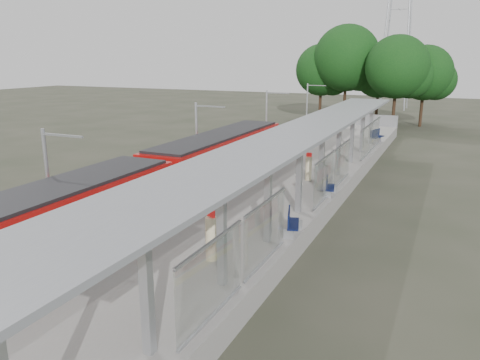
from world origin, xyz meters
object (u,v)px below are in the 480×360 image
at_px(bench_near, 291,222).
at_px(info_pillar_near, 211,238).
at_px(info_pillar_far, 309,168).
at_px(train, 153,188).
at_px(litter_bin, 324,172).
at_px(bench_mid, 329,186).
at_px(bench_far, 376,136).

relative_size(bench_near, info_pillar_near, 0.82).
distance_m(info_pillar_near, info_pillar_far, 12.41).
bearing_deg(train, litter_bin, 56.14).
bearing_deg(info_pillar_near, bench_mid, 102.84).
bearing_deg(bench_mid, bench_near, -101.86).
distance_m(bench_far, info_pillar_far, 14.80).
relative_size(bench_mid, info_pillar_far, 0.88).
bearing_deg(bench_near, bench_far, 73.60).
xyz_separation_m(bench_mid, litter_bin, (-1.10, 3.21, -0.08)).
bearing_deg(bench_far, info_pillar_far, -80.07).
height_order(train, bench_far, train).
bearing_deg(bench_near, info_pillar_near, -133.35).
height_order(bench_near, bench_mid, bench_near).
xyz_separation_m(train, bench_mid, (7.12, 5.76, -0.54)).
height_order(bench_near, info_pillar_near, info_pillar_near).
distance_m(bench_near, litter_bin, 9.48).
relative_size(info_pillar_near, info_pillar_far, 1.14).
bearing_deg(bench_far, bench_near, -73.12).
distance_m(bench_near, bench_mid, 6.21).
distance_m(bench_mid, litter_bin, 3.39).
height_order(train, info_pillar_far, train).
bearing_deg(train, bench_far, 73.31).
relative_size(train, info_pillar_far, 16.54).
distance_m(bench_mid, info_pillar_near, 9.99).
bearing_deg(bench_mid, info_pillar_near, -112.21).
bearing_deg(litter_bin, info_pillar_far, -140.99).
bearing_deg(litter_bin, bench_mid, -71.09).
height_order(bench_near, info_pillar_far, info_pillar_far).
height_order(info_pillar_far, litter_bin, info_pillar_far).
relative_size(bench_near, info_pillar_far, 0.94).
height_order(bench_mid, bench_far, bench_far).
xyz_separation_m(bench_far, info_pillar_near, (-1.59, -27.11, 0.23)).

